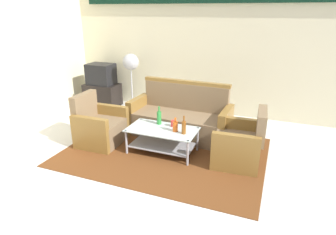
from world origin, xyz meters
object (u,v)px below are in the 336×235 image
(bottle_orange, at_px, (175,126))
(bottle_brown, at_px, (184,127))
(tv_stand, at_px, (103,95))
(coffee_table, at_px, (162,137))
(armchair_right, at_px, (239,145))
(television, at_px, (101,74))
(couch, at_px, (180,119))
(pedestal_fan, at_px, (131,65))
(armchair_left, at_px, (100,127))
(cup, at_px, (173,123))
(bottle_green, at_px, (159,117))

(bottle_orange, bearing_deg, bottle_brown, -14.55)
(bottle_orange, distance_m, tv_stand, 3.06)
(coffee_table, height_order, tv_stand, tv_stand)
(armchair_right, height_order, television, television)
(couch, height_order, pedestal_fan, pedestal_fan)
(armchair_left, xyz_separation_m, coffee_table, (1.13, 0.06, -0.02))
(bottle_brown, xyz_separation_m, cup, (-0.25, 0.22, -0.06))
(armchair_left, bearing_deg, pedestal_fan, -170.05)
(bottle_green, distance_m, tv_stand, 2.66)
(bottle_green, relative_size, cup, 3.04)
(armchair_right, distance_m, cup, 1.08)
(couch, bearing_deg, television, -20.87)
(armchair_right, height_order, bottle_brown, armchair_right)
(tv_stand, bearing_deg, armchair_left, -57.52)
(bottle_orange, relative_size, tv_stand, 0.28)
(bottle_brown, height_order, tv_stand, bottle_brown)
(bottle_green, height_order, pedestal_fan, pedestal_fan)
(bottle_green, xyz_separation_m, pedestal_fan, (-1.37, 1.60, 0.49))
(armchair_left, height_order, coffee_table, armchair_left)
(cup, distance_m, tv_stand, 2.87)
(armchair_right, distance_m, bottle_orange, 1.00)
(armchair_right, distance_m, tv_stand, 3.82)
(armchair_left, distance_m, pedestal_fan, 2.02)
(bottle_brown, distance_m, cup, 0.34)
(bottle_orange, xyz_separation_m, tv_stand, (-2.50, 1.74, -0.24))
(armchair_right, bearing_deg, coffee_table, 91.86)
(bottle_green, distance_m, pedestal_fan, 2.17)
(armchair_left, height_order, pedestal_fan, pedestal_fan)
(tv_stand, height_order, television, television)
(bottle_brown, bearing_deg, bottle_orange, 165.45)
(couch, relative_size, armchair_left, 2.15)
(coffee_table, bearing_deg, tv_stand, 142.75)
(cup, bearing_deg, television, 146.86)
(armchair_right, distance_m, television, 3.85)
(cup, height_order, tv_stand, tv_stand)
(armchair_right, xyz_separation_m, pedestal_fan, (-2.69, 1.66, 0.73))
(couch, distance_m, cup, 0.61)
(tv_stand, xyz_separation_m, television, (0.00, 0.00, 0.50))
(coffee_table, bearing_deg, television, 142.71)
(coffee_table, height_order, bottle_orange, bottle_orange)
(cup, relative_size, pedestal_fan, 0.08)
(bottle_green, height_order, bottle_brown, bottle_green)
(cup, bearing_deg, bottle_green, 177.64)
(cup, xyz_separation_m, pedestal_fan, (-1.62, 1.61, 0.55))
(armchair_right, relative_size, television, 1.39)
(cup, distance_m, television, 2.88)
(pedestal_fan, bearing_deg, tv_stand, -176.31)
(pedestal_fan, bearing_deg, cup, -44.83)
(bottle_brown, bearing_deg, armchair_right, 11.94)
(armchair_left, bearing_deg, tv_stand, -148.82)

